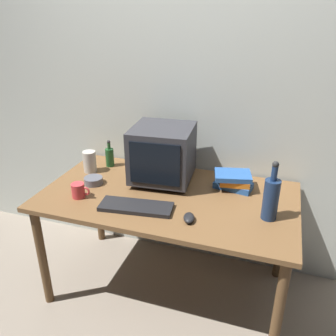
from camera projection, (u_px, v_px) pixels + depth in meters
name	position (u px, v px, depth m)	size (l,w,h in m)	color
ground_plane	(168.00, 287.00, 2.47)	(6.00, 6.00, 0.00)	gray
back_wall	(191.00, 96.00, 2.37)	(4.00, 0.08, 2.50)	beige
desk	(168.00, 206.00, 2.20)	(1.56, 0.85, 0.75)	brown
crt_monitor	(163.00, 154.00, 2.26)	(0.41, 0.41, 0.37)	#333338
keyboard	(136.00, 207.00, 2.01)	(0.42, 0.15, 0.02)	black
computer_mouse	(189.00, 218.00, 1.89)	(0.06, 0.10, 0.04)	black
bottle_tall	(271.00, 198.00, 1.87)	(0.08, 0.08, 0.34)	navy
bottle_short	(110.00, 156.00, 2.52)	(0.06, 0.06, 0.20)	#1E4C23
book_stack	(234.00, 181.00, 2.21)	(0.26, 0.21, 0.11)	#28569E
mug	(79.00, 190.00, 2.11)	(0.12, 0.08, 0.09)	#CC383D
cd_spindle	(93.00, 181.00, 2.28)	(0.12, 0.12, 0.04)	#595B66
metal_canister	(90.00, 162.00, 2.43)	(0.09, 0.09, 0.15)	#B7B2A8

